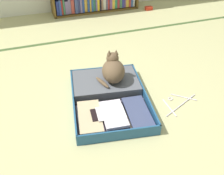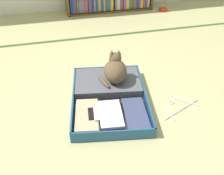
{
  "view_description": "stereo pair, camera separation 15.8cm",
  "coord_description": "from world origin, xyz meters",
  "px_view_note": "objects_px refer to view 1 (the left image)",
  "views": [
    {
      "loc": [
        -0.43,
        -1.38,
        1.35
      ],
      "look_at": [
        0.11,
        0.16,
        0.14
      ],
      "focal_mm": 41.21,
      "sensor_mm": 36.0,
      "label": 1
    },
    {
      "loc": [
        -0.28,
        -1.42,
        1.35
      ],
      "look_at": [
        0.11,
        0.16,
        0.14
      ],
      "focal_mm": 41.21,
      "sensor_mm": 36.0,
      "label": 2
    }
  ],
  "objects_px": {
    "open_suitcase": "(108,96)",
    "clothes_hanger": "(178,103)",
    "small_red_pouch": "(149,8)",
    "black_cat": "(113,70)"
  },
  "relations": [
    {
      "from": "clothes_hanger",
      "to": "black_cat",
      "type": "bearing_deg",
      "value": 139.07
    },
    {
      "from": "open_suitcase",
      "to": "clothes_hanger",
      "type": "distance_m",
      "value": 0.57
    },
    {
      "from": "open_suitcase",
      "to": "black_cat",
      "type": "height_order",
      "value": "black_cat"
    },
    {
      "from": "open_suitcase",
      "to": "small_red_pouch",
      "type": "distance_m",
      "value": 2.2
    },
    {
      "from": "black_cat",
      "to": "small_red_pouch",
      "type": "height_order",
      "value": "black_cat"
    },
    {
      "from": "black_cat",
      "to": "small_red_pouch",
      "type": "relative_size",
      "value": 2.78
    },
    {
      "from": "open_suitcase",
      "to": "black_cat",
      "type": "distance_m",
      "value": 0.22
    },
    {
      "from": "small_red_pouch",
      "to": "black_cat",
      "type": "bearing_deg",
      "value": -124.59
    },
    {
      "from": "open_suitcase",
      "to": "clothes_hanger",
      "type": "xyz_separation_m",
      "value": [
        0.52,
        -0.24,
        -0.03
      ]
    },
    {
      "from": "clothes_hanger",
      "to": "open_suitcase",
      "type": "bearing_deg",
      "value": 155.6
    }
  ]
}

